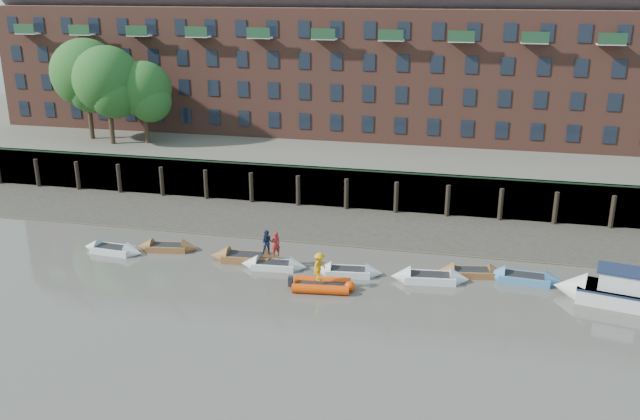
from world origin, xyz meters
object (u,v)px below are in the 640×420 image
(rowboat_2, at_px, (247,258))
(person_rower_b, at_px, (267,243))
(rowboat_4, at_px, (348,272))
(rowboat_7, at_px, (524,278))
(rowboat_5, at_px, (430,278))
(rowboat_0, at_px, (113,250))
(motor_launch, at_px, (606,290))
(rowboat_3, at_px, (274,265))
(person_rower_a, at_px, (276,244))
(rib_tender, at_px, (324,285))
(rowboat_1, at_px, (168,247))
(person_rib_crew, at_px, (320,267))
(rowboat_6, at_px, (471,272))

(rowboat_2, bearing_deg, person_rower_b, -23.50)
(rowboat_2, relative_size, person_rower_b, 3.03)
(rowboat_2, relative_size, rowboat_4, 1.14)
(rowboat_7, bearing_deg, rowboat_5, -163.54)
(rowboat_0, height_order, motor_launch, motor_launch)
(rowboat_3, bearing_deg, rowboat_2, 156.16)
(person_rower_b, bearing_deg, person_rower_a, -19.33)
(rowboat_4, distance_m, person_rower_a, 4.93)
(rowboat_5, distance_m, person_rower_a, 9.88)
(rowboat_2, bearing_deg, rib_tender, -31.63)
(rib_tender, height_order, motor_launch, motor_launch)
(rowboat_1, xyz_separation_m, rib_tender, (11.82, -3.66, 0.06))
(rowboat_7, relative_size, person_rower_a, 2.91)
(rowboat_1, bearing_deg, rowboat_4, -14.16)
(rowboat_0, relative_size, rowboat_5, 0.91)
(motor_launch, bearing_deg, rowboat_4, 10.91)
(person_rower_a, height_order, person_rib_crew, person_rower_a)
(rowboat_6, relative_size, rowboat_7, 0.95)
(rib_tender, xyz_separation_m, person_rib_crew, (-0.27, -0.06, 1.20))
(rib_tender, bearing_deg, rowboat_0, 164.61)
(rowboat_0, bearing_deg, rib_tender, -4.83)
(rowboat_2, xyz_separation_m, motor_launch, (21.99, -0.98, 0.44))
(rowboat_0, distance_m, rowboat_5, 21.33)
(rowboat_4, xyz_separation_m, rowboat_7, (10.71, 1.42, 0.02))
(rib_tender, bearing_deg, person_rower_a, 140.31)
(rowboat_5, bearing_deg, motor_launch, -9.30)
(rib_tender, distance_m, motor_launch, 16.23)
(rowboat_1, xyz_separation_m, person_rower_a, (8.10, -1.21, 1.44))
(rowboat_5, relative_size, motor_launch, 0.72)
(rowboat_5, relative_size, rowboat_6, 1.09)
(rowboat_3, height_order, rowboat_5, rowboat_5)
(rowboat_2, bearing_deg, person_rib_crew, -33.24)
(rowboat_6, bearing_deg, rowboat_5, -159.12)
(rowboat_1, height_order, person_rib_crew, person_rib_crew)
(rowboat_2, relative_size, rowboat_6, 1.11)
(rowboat_7, relative_size, rib_tender, 1.27)
(rowboat_6, bearing_deg, rib_tender, -164.43)
(rib_tender, xyz_separation_m, person_rower_b, (-4.29, 2.51, 1.39))
(rowboat_7, relative_size, motor_launch, 0.70)
(rowboat_1, distance_m, rowboat_3, 8.09)
(rowboat_4, xyz_separation_m, rowboat_5, (5.06, 0.17, 0.02))
(rowboat_2, xyz_separation_m, rowboat_5, (11.97, -0.49, -0.01))
(rowboat_0, bearing_deg, person_rower_b, 4.63)
(rowboat_3, height_order, rowboat_7, rowboat_7)
(person_rower_b, relative_size, person_rib_crew, 0.94)
(rowboat_2, xyz_separation_m, rowboat_7, (17.61, 0.75, -0.01))
(rowboat_3, relative_size, rib_tender, 1.15)
(rowboat_1, height_order, rowboat_2, rowboat_2)
(rowboat_1, relative_size, rib_tender, 1.17)
(motor_launch, bearing_deg, person_rib_crew, 19.61)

